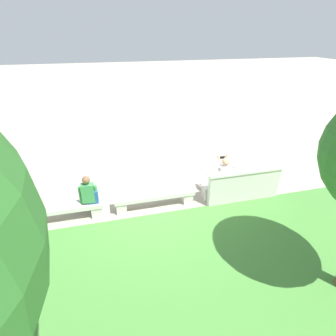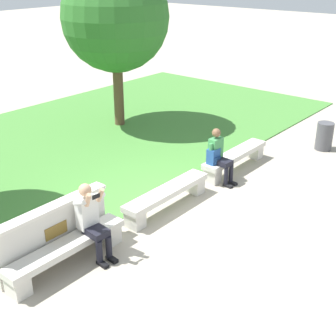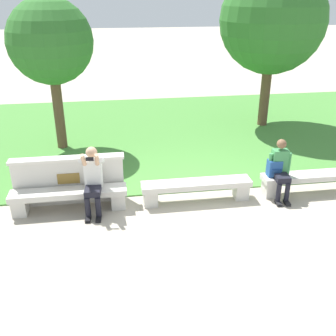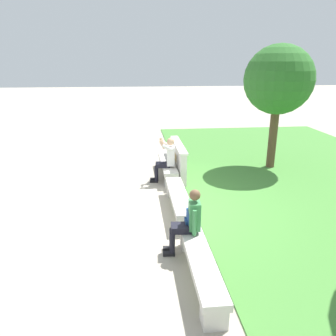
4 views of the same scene
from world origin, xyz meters
TOP-DOWN VIEW (x-y plane):
  - ground_plane at (0.00, 0.00)m, footprint 80.00×80.00m
  - grass_strip at (0.00, 4.38)m, footprint 19.45×8.00m
  - bench_main at (-2.58, 0.00)m, footprint 2.28×0.40m
  - bench_near at (0.00, 0.00)m, footprint 2.28×0.40m
  - bench_mid at (2.58, 0.00)m, footprint 2.28×0.40m
  - backrest_wall_with_plaque at (-2.58, 0.34)m, footprint 2.26×0.24m
  - person_photographer at (-2.08, -0.08)m, footprint 0.50×0.75m
  - person_distant at (1.76, -0.07)m, footprint 0.48×0.69m
  - backpack at (1.67, 0.02)m, footprint 0.28×0.24m
  - tree_behind_wall at (3.20, 4.58)m, footprint 3.10×3.10m
  - trash_bin at (5.25, -1.12)m, footprint 0.44×0.44m

SIDE VIEW (x-z plane):
  - ground_plane at x=0.00m, z-range 0.00..0.00m
  - grass_strip at x=0.00m, z-range 0.00..0.03m
  - bench_main at x=-2.58m, z-range 0.08..0.53m
  - bench_near at x=0.00m, z-range 0.08..0.53m
  - bench_mid at x=2.58m, z-range 0.08..0.53m
  - trash_bin at x=5.25m, z-range 0.00..0.75m
  - backrest_wall_with_plaque at x=-2.58m, z-range 0.01..1.02m
  - backpack at x=1.67m, z-range 0.41..0.84m
  - person_distant at x=1.76m, z-range 0.04..1.30m
  - person_photographer at x=-2.08m, z-range 0.08..1.40m
  - tree_behind_wall at x=3.20m, z-range 0.82..5.59m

